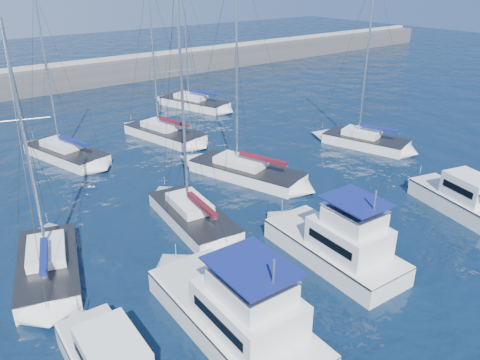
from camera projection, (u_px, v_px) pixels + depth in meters
ground at (329, 261)px, 26.53m from camera, size 220.00×220.00×0.00m
breakwater at (45, 83)px, 63.71m from camera, size 160.00×6.00×4.45m
motor_yacht_port_inner at (239, 315)px, 20.69m from camera, size 4.10×9.79×4.69m
motor_yacht_stbd_inner at (339, 245)px, 25.94m from camera, size 3.87×8.58×4.69m
motor_yacht_stbd_outer at (460, 198)px, 31.69m from camera, size 4.09×7.00×3.20m
sailboat_mid_a at (48, 266)px, 25.18m from camera, size 5.09×7.96×13.56m
sailboat_mid_b at (193, 216)px, 30.29m from camera, size 3.94×8.21×15.71m
sailboat_mid_d at (246, 171)px, 37.00m from camera, size 5.88×9.79×17.01m
sailboat_mid_e at (365, 141)px, 43.57m from camera, size 5.11×8.09×15.78m
sailboat_back_a at (66, 153)px, 40.65m from camera, size 5.21×8.91×14.06m
sailboat_back_b at (164, 133)px, 45.62m from camera, size 4.98×9.10×15.16m
sailboat_back_c at (194, 103)px, 55.97m from camera, size 5.64×9.21×14.38m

